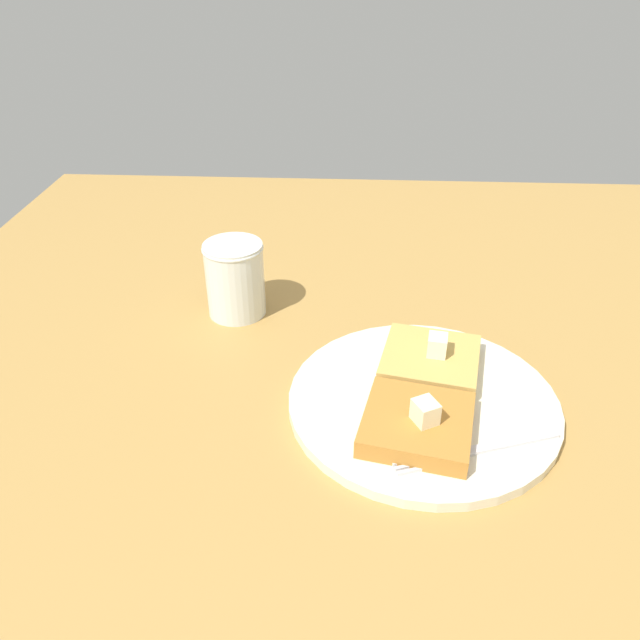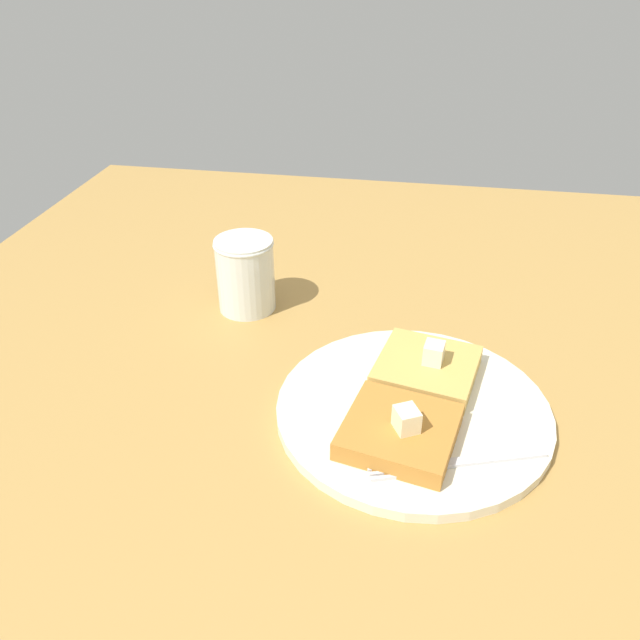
% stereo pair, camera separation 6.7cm
% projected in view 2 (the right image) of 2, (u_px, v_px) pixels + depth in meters
% --- Properties ---
extents(table_surface, '(1.29, 1.29, 0.03)m').
position_uv_depth(table_surface, '(428.00, 423.00, 0.62)').
color(table_surface, '#AB8141').
rests_on(table_surface, ground).
extents(plate, '(0.27, 0.27, 0.01)m').
position_uv_depth(plate, '(413.00, 409.00, 0.61)').
color(plate, silver).
rests_on(plate, table_surface).
extents(toast_slice_left, '(0.11, 0.12, 0.02)m').
position_uv_depth(toast_slice_left, '(400.00, 431.00, 0.56)').
color(toast_slice_left, '#B4752E').
rests_on(toast_slice_left, plate).
extents(toast_slice_middle, '(0.11, 0.12, 0.02)m').
position_uv_depth(toast_slice_middle, '(427.00, 368.00, 0.64)').
color(toast_slice_middle, tan).
rests_on(toast_slice_middle, plate).
extents(butter_pat_primary, '(0.03, 0.03, 0.02)m').
position_uv_depth(butter_pat_primary, '(407.00, 419.00, 0.54)').
color(butter_pat_primary, '#F7ECC1').
rests_on(butter_pat_primary, toast_slice_left).
extents(butter_pat_secondary, '(0.02, 0.02, 0.02)m').
position_uv_depth(butter_pat_secondary, '(438.00, 353.00, 0.63)').
color(butter_pat_secondary, '#F4EAC7').
rests_on(butter_pat_secondary, toast_slice_middle).
extents(fork, '(0.06, 0.16, 0.00)m').
position_uv_depth(fork, '(447.00, 464.00, 0.54)').
color(fork, silver).
rests_on(fork, plate).
extents(syrup_jar, '(0.07, 0.07, 0.09)m').
position_uv_depth(syrup_jar, '(246.00, 277.00, 0.76)').
color(syrup_jar, '#582509').
rests_on(syrup_jar, table_surface).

